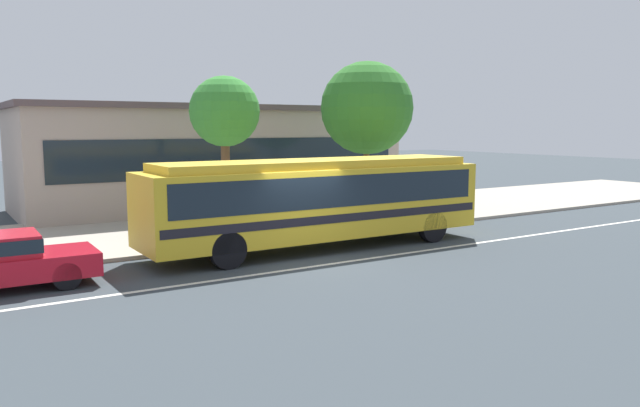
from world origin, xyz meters
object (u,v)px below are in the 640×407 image
transit_bus (319,197)px  street_tree_near_stop (225,113)px  bus_stop_sign (400,181)px  street_tree_mid_block (367,108)px  pedestrian_waiting_near_sign (299,198)px  pedestrian_walking_along_curb (341,199)px

transit_bus → street_tree_near_stop: size_ratio=2.03×
bus_stop_sign → street_tree_mid_block: (0.08, 2.21, 2.73)m
transit_bus → pedestrian_waiting_near_sign: transit_bus is taller
pedestrian_walking_along_curb → pedestrian_waiting_near_sign: bearing=137.7°
pedestrian_waiting_near_sign → street_tree_mid_block: bearing=11.6°
pedestrian_waiting_near_sign → pedestrian_walking_along_curb: bearing=-42.3°
street_tree_near_stop → street_tree_mid_block: (6.01, -0.28, 0.24)m
pedestrian_waiting_near_sign → pedestrian_walking_along_curb: pedestrian_waiting_near_sign is taller
street_tree_near_stop → street_tree_mid_block: 6.02m
street_tree_mid_block → pedestrian_waiting_near_sign: bearing=-168.4°
transit_bus → street_tree_mid_block: bearing=40.3°
pedestrian_walking_along_curb → street_tree_near_stop: street_tree_near_stop is taller
pedestrian_walking_along_curb → bus_stop_sign: 2.49m
pedestrian_walking_along_curb → bus_stop_sign: bearing=-10.3°
pedestrian_waiting_near_sign → street_tree_mid_block: street_tree_mid_block is taller
transit_bus → bus_stop_sign: bearing=22.2°
street_tree_near_stop → transit_bus: bearing=-76.8°
pedestrian_walking_along_curb → street_tree_mid_block: 4.50m
transit_bus → bus_stop_sign: 5.27m
bus_stop_sign → street_tree_mid_block: bearing=87.8°
pedestrian_waiting_near_sign → street_tree_near_stop: 4.02m
pedestrian_waiting_near_sign → bus_stop_sign: 3.86m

